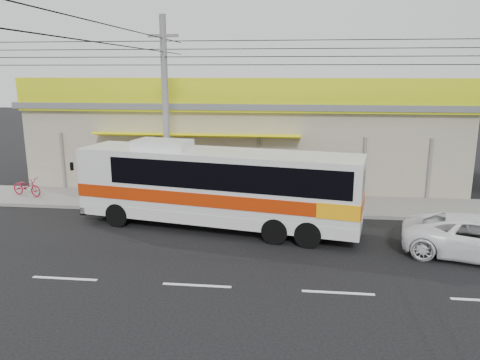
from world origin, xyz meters
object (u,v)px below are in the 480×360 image
Objects in this scene: coach_bus at (221,183)px; utility_pole at (164,52)px; motorbike_red at (27,187)px; motorbike_dark at (124,186)px.

utility_pole is (-2.55, 1.63, 4.95)m from coach_bus.
utility_pole is at bearing 158.36° from coach_bus.
motorbike_red is 0.05× the size of utility_pole.
motorbike_red is at bearing 79.90° from motorbike_dark.
coach_bus is 7.47× the size of motorbike_dark.
motorbike_red is 1.14× the size of motorbike_dark.
motorbike_dark is 7.12m from utility_pole.
utility_pole is (2.80, -2.20, 6.16)m from motorbike_dark.
motorbike_dark is at bearing 141.87° from utility_pole.
coach_bus is 6.55× the size of motorbike_red.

